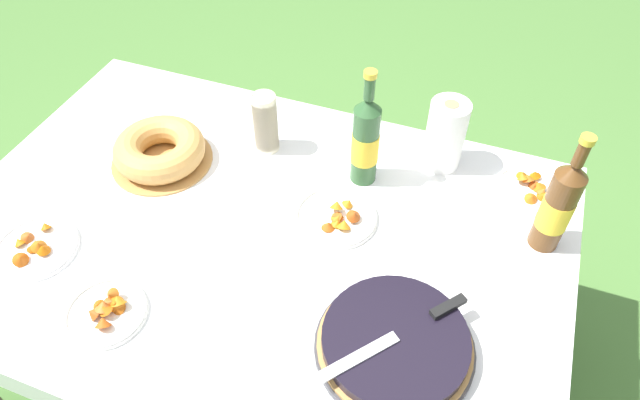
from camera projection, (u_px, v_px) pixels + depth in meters
name	position (u px, v px, depth m)	size (l,w,h in m)	color
ground_plane	(270.00, 357.00, 1.99)	(16.00, 16.00, 0.00)	#4C7A38
garden_table	(255.00, 245.00, 1.54)	(1.61, 1.10, 0.68)	brown
tablecloth	(253.00, 234.00, 1.50)	(1.62, 1.11, 0.10)	white
berry_tart	(395.00, 344.00, 1.24)	(0.35, 0.35, 0.06)	#38383D
serving_knife	(408.00, 329.00, 1.22)	(0.26, 0.31, 0.01)	silver
bundt_cake	(160.00, 150.00, 1.64)	(0.29, 0.29, 0.09)	#B78447
cup_stack	(265.00, 123.00, 1.65)	(0.07, 0.07, 0.19)	beige
cider_bottle_green	(365.00, 141.00, 1.52)	(0.08, 0.08, 0.36)	#2D562D
cider_bottle_amber	(558.00, 206.00, 1.36)	(0.08, 0.08, 0.35)	brown
snack_plate_near	(36.00, 247.00, 1.44)	(0.21, 0.21, 0.05)	white
snack_plate_left	(106.00, 311.00, 1.31)	(0.19, 0.19, 0.06)	white
snack_plate_right	(337.00, 216.00, 1.51)	(0.22, 0.22, 0.06)	white
snack_plate_far	(531.00, 189.00, 1.58)	(0.19, 0.19, 0.05)	white
paper_towel_roll	(445.00, 135.00, 1.59)	(0.11, 0.11, 0.21)	white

